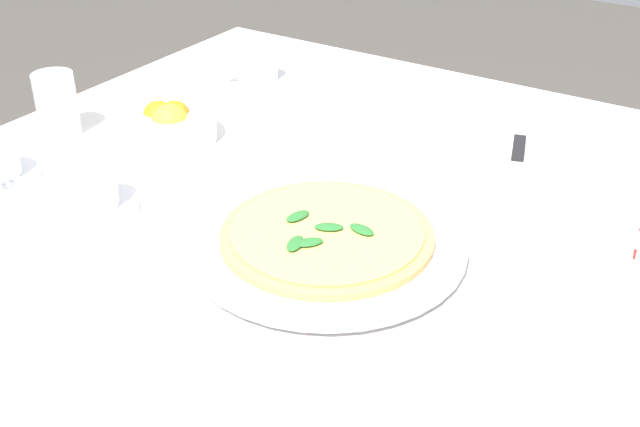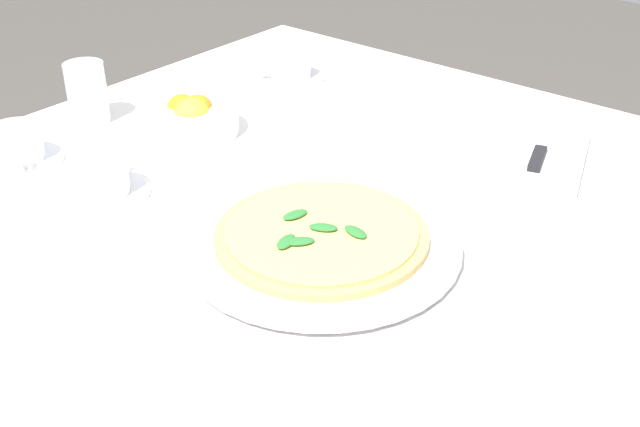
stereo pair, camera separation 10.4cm
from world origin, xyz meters
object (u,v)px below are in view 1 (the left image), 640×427
(pizza_plate, at_px, (327,243))
(coffee_cup_near_left, at_px, (257,67))
(pizza, at_px, (327,234))
(dinner_knife, at_px, (520,135))
(napkin_folded, at_px, (519,144))
(water_glass_near_right, at_px, (57,107))
(citrus_bowl, at_px, (169,124))
(coffee_cup_left_edge, at_px, (89,188))

(pizza_plate, distance_m, coffee_cup_near_left, 0.60)
(pizza, height_order, dinner_knife, pizza)
(coffee_cup_near_left, height_order, napkin_folded, coffee_cup_near_left)
(pizza_plate, height_order, coffee_cup_near_left, coffee_cup_near_left)
(water_glass_near_right, xyz_separation_m, citrus_bowl, (0.08, -0.17, -0.02))
(coffee_cup_left_edge, height_order, dinner_knife, coffee_cup_left_edge)
(coffee_cup_left_edge, relative_size, dinner_knife, 0.68)
(coffee_cup_near_left, relative_size, napkin_folded, 0.52)
(pizza, distance_m, water_glass_near_right, 0.56)
(napkin_folded, bearing_deg, dinner_knife, -0.46)
(napkin_folded, bearing_deg, coffee_cup_near_left, 70.14)
(pizza, height_order, citrus_bowl, citrus_bowl)
(pizza, relative_size, dinner_knife, 1.40)
(coffee_cup_left_edge, xyz_separation_m, coffee_cup_near_left, (0.51, 0.09, -0.00))
(coffee_cup_near_left, distance_m, water_glass_near_right, 0.38)
(water_glass_near_right, bearing_deg, coffee_cup_left_edge, -123.22)
(pizza, relative_size, coffee_cup_near_left, 2.06)
(pizza, xyz_separation_m, dinner_knife, (0.41, -0.10, -0.00))
(citrus_bowl, bearing_deg, coffee_cup_left_edge, -165.46)
(coffee_cup_near_left, relative_size, dinner_knife, 0.68)
(pizza_plate, relative_size, water_glass_near_right, 3.44)
(coffee_cup_near_left, bearing_deg, coffee_cup_left_edge, -169.55)
(pizza, relative_size, citrus_bowl, 1.78)
(pizza_plate, xyz_separation_m, citrus_bowl, (0.14, 0.39, 0.02))
(pizza_plate, height_order, water_glass_near_right, water_glass_near_right)
(water_glass_near_right, xyz_separation_m, dinner_knife, (0.35, -0.65, -0.02))
(pizza, bearing_deg, coffee_cup_near_left, 44.74)
(pizza_plate, height_order, pizza, pizza)
(coffee_cup_left_edge, xyz_separation_m, dinner_knife, (0.49, -0.43, -0.01))
(pizza_plate, bearing_deg, water_glass_near_right, 83.28)
(water_glass_near_right, bearing_deg, napkin_folded, -62.33)
(pizza, height_order, napkin_folded, pizza)
(pizza_plate, height_order, coffee_cup_left_edge, coffee_cup_left_edge)
(pizza, distance_m, citrus_bowl, 0.41)
(pizza, height_order, coffee_cup_left_edge, coffee_cup_left_edge)
(coffee_cup_left_edge, xyz_separation_m, citrus_bowl, (0.23, 0.06, -0.00))
(coffee_cup_left_edge, bearing_deg, napkin_folded, -41.00)
(pizza_plate, xyz_separation_m, water_glass_near_right, (0.07, 0.56, 0.03))
(coffee_cup_near_left, height_order, citrus_bowl, citrus_bowl)
(pizza, relative_size, napkin_folded, 1.07)
(dinner_knife, bearing_deg, pizza_plate, 149.00)
(citrus_bowl, bearing_deg, coffee_cup_near_left, 7.11)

